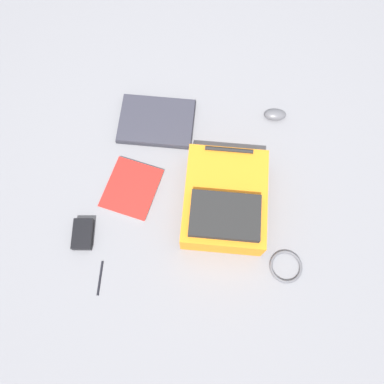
{
  "coord_description": "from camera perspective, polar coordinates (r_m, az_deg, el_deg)",
  "views": [
    {
      "loc": [
        0.07,
        -0.57,
        1.5
      ],
      "look_at": [
        -0.01,
        -0.05,
        0.02
      ],
      "focal_mm": 35.21,
      "sensor_mm": 36.0,
      "label": 1
    }
  ],
  "objects": [
    {
      "name": "laptop",
      "position": [
        1.73,
        -5.4,
        10.63
      ],
      "size": [
        0.34,
        0.26,
        0.03
      ],
      "color": "#24242C",
      "rests_on": "ground_plane"
    },
    {
      "name": "computer_mouse",
      "position": [
        1.77,
        12.48,
        11.38
      ],
      "size": [
        0.1,
        0.07,
        0.04
      ],
      "primitive_type": "ellipsoid",
      "rotation": [
        0.0,
        0.0,
        4.83
      ],
      "color": "#4C4C51",
      "rests_on": "ground_plane"
    },
    {
      "name": "backpack",
      "position": [
        1.51,
        4.98,
        -1.36
      ],
      "size": [
        0.34,
        0.42,
        0.17
      ],
      "color": "orange",
      "rests_on": "ground_plane"
    },
    {
      "name": "power_brick",
      "position": [
        1.59,
        -16.22,
        -6.16
      ],
      "size": [
        0.09,
        0.13,
        0.03
      ],
      "primitive_type": "cube",
      "rotation": [
        0.0,
        0.0,
        0.14
      ],
      "color": "black",
      "rests_on": "ground_plane"
    },
    {
      "name": "pen_black",
      "position": [
        1.55,
        -13.78,
        -12.54
      ],
      "size": [
        0.02,
        0.13,
        0.01
      ],
      "primitive_type": "cylinder",
      "rotation": [
        1.57,
        0.0,
        0.08
      ],
      "color": "black",
      "rests_on": "ground_plane"
    },
    {
      "name": "ground_plane",
      "position": [
        1.61,
        0.53,
        1.31
      ],
      "size": [
        3.3,
        3.3,
        0.0
      ],
      "primitive_type": "plane",
      "color": "slate"
    },
    {
      "name": "cable_coil",
      "position": [
        1.56,
        14.04,
        -10.89
      ],
      "size": [
        0.13,
        0.13,
        0.01
      ],
      "primitive_type": "torus",
      "color": "#4C4C51",
      "rests_on": "ground_plane"
    },
    {
      "name": "book_red",
      "position": [
        1.61,
        -9.14,
        0.52
      ],
      "size": [
        0.25,
        0.27,
        0.02
      ],
      "color": "silver",
      "rests_on": "ground_plane"
    }
  ]
}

